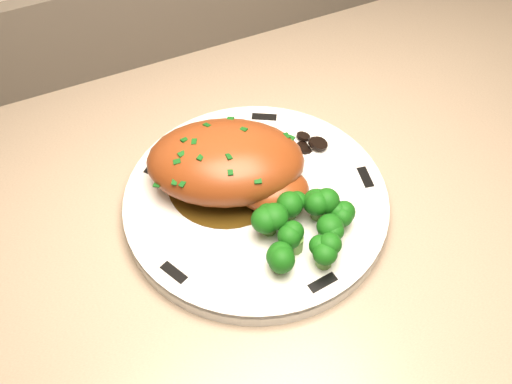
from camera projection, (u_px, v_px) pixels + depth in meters
name	position (u px, v px, depth m)	size (l,w,h in m)	color
plate	(256.00, 204.00, 0.65)	(0.27, 0.27, 0.02)	silver
rim_accent_0	(264.00, 117.00, 0.72)	(0.03, 0.01, 0.00)	black
rim_accent_1	(154.00, 165.00, 0.67)	(0.03, 0.01, 0.00)	black
rim_accent_2	(174.00, 273.00, 0.59)	(0.03, 0.01, 0.00)	black
rim_accent_3	(323.00, 283.00, 0.58)	(0.03, 0.01, 0.00)	black
rim_accent_4	(365.00, 177.00, 0.66)	(0.03, 0.01, 0.00)	black
gravy_pool	(227.00, 181.00, 0.66)	(0.12, 0.12, 0.00)	#3C290A
chicken_breast	(231.00, 165.00, 0.63)	(0.19, 0.16, 0.06)	brown
mushroom_pile	(288.00, 160.00, 0.67)	(0.08, 0.06, 0.02)	black
broccoli_florets	(306.00, 226.00, 0.60)	(0.10, 0.09, 0.04)	#5D8B3B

